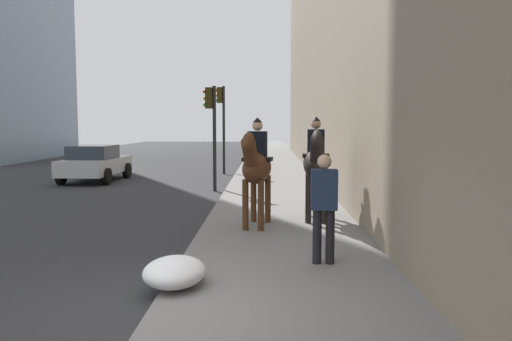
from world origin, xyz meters
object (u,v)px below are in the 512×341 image
object	(u,v)px
traffic_light_far_curb	(222,116)
mounted_horse_far	(316,162)
traffic_light_near_curb	(212,121)
mounted_horse_near	(256,166)
car_near_lane	(95,163)
pedestrian_greeting	(324,201)

from	to	relation	value
traffic_light_far_curb	mounted_horse_far	bearing A→B (deg)	-165.00
mounted_horse_far	traffic_light_near_curb	size ratio (longest dim) A/B	0.66
mounted_horse_near	car_near_lane	xyz separation A→B (m)	(9.48, 6.62, -0.66)
traffic_light_far_curb	car_near_lane	bearing A→B (deg)	122.04
pedestrian_greeting	mounted_horse_far	bearing A→B (deg)	-1.29
mounted_horse_near	traffic_light_far_curb	bearing A→B (deg)	-162.57
mounted_horse_near	pedestrian_greeting	xyz separation A→B (m)	(-2.82, -1.10, -0.30)
mounted_horse_near	car_near_lane	size ratio (longest dim) A/B	0.56
car_near_lane	traffic_light_far_curb	size ratio (longest dim) A/B	1.02
car_near_lane	mounted_horse_near	bearing A→B (deg)	-143.15
mounted_horse_near	car_near_lane	distance (m)	11.58
car_near_lane	traffic_light_far_curb	distance (m)	5.98
mounted_horse_far	mounted_horse_near	bearing A→B (deg)	-55.13
mounted_horse_near	traffic_light_far_curb	distance (m)	12.68
traffic_light_near_curb	pedestrian_greeting	bearing A→B (deg)	-163.72
mounted_horse_near	mounted_horse_far	world-z (taller)	mounted_horse_far
mounted_horse_far	traffic_light_far_curb	distance (m)	12.18
mounted_horse_far	pedestrian_greeting	bearing A→B (deg)	0.81
car_near_lane	traffic_light_near_curb	distance (m)	6.00
pedestrian_greeting	mounted_horse_near	bearing A→B (deg)	23.39
mounted_horse_far	traffic_light_near_curb	distance (m)	6.57
pedestrian_greeting	car_near_lane	size ratio (longest dim) A/B	0.42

